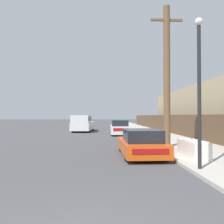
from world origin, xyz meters
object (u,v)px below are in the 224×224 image
car_parked_mid (120,128)px  street_lamp (199,81)px  discarded_fridge (193,149)px  pickup_truck (83,123)px  utility_pole (167,75)px  parked_sports_car_red (141,144)px

car_parked_mid → street_lamp: street_lamp is taller
discarded_fridge → pickup_truck: size_ratio=0.32×
car_parked_mid → utility_pole: utility_pole is taller
discarded_fridge → parked_sports_car_red: (-1.95, 1.17, 0.08)m
discarded_fridge → utility_pole: 4.85m
street_lamp → discarded_fridge: bearing=72.9°
parked_sports_car_red → street_lamp: (1.39, -3.01, 2.41)m
utility_pole → street_lamp: 5.17m
pickup_truck → street_lamp: (5.43, -18.39, 2.03)m
pickup_truck → street_lamp: size_ratio=1.15×
parked_sports_car_red → car_parked_mid: bearing=89.8°
parked_sports_car_red → street_lamp: bearing=-65.9°
parked_sports_car_red → street_lamp: street_lamp is taller
car_parked_mid → pickup_truck: bearing=135.5°
pickup_truck → utility_pole: bearing=118.3°
discarded_fridge → street_lamp: (-0.57, -1.85, 2.50)m
discarded_fridge → pickup_truck: 17.61m
car_parked_mid → utility_pole: 10.12m
parked_sports_car_red → utility_pole: utility_pole is taller
pickup_truck → discarded_fridge: bearing=114.5°
car_parked_mid → pickup_truck: pickup_truck is taller
discarded_fridge → car_parked_mid: (-2.04, 12.49, 0.19)m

